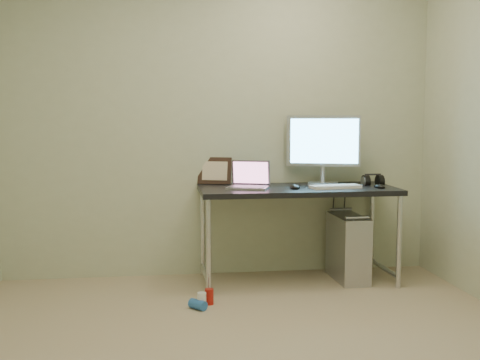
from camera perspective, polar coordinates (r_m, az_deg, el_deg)
name	(u,v)px	position (r m, az deg, el deg)	size (l,w,h in m)	color
floor	(253,355)	(3.42, 1.26, -16.23)	(3.50, 3.50, 0.00)	tan
wall_back	(220,123)	(4.91, -1.95, 5.47)	(3.50, 0.02, 2.50)	beige
desk	(297,198)	(4.71, 5.45, -1.67)	(1.52, 0.67, 0.75)	black
tower_computer	(348,248)	(4.89, 10.20, -6.33)	(0.23, 0.50, 0.55)	#B2B2B6
cable_a	(332,224)	(5.12, 8.69, -4.14)	(0.01, 0.01, 0.70)	black
cable_b	(343,226)	(5.13, 9.72, -4.36)	(0.01, 0.01, 0.72)	black
can_red	(209,297)	(4.25, -2.94, -10.98)	(0.06, 0.06, 0.11)	red
can_white	(202,301)	(4.16, -3.65, -11.35)	(0.06, 0.06, 0.11)	white
can_blue	(198,305)	(4.15, -4.02, -11.70)	(0.07, 0.07, 0.12)	blue
laptop	(249,182)	(4.63, 0.86, -0.16)	(0.37, 0.34, 0.21)	silver
monitor	(323,144)	(4.90, 7.92, 3.38)	(0.58, 0.24, 0.56)	silver
keyboard	(335,187)	(4.67, 9.04, -0.63)	(0.39, 0.13, 0.02)	white
mouse_right	(380,186)	(4.76, 13.10, -0.51)	(0.07, 0.11, 0.04)	black
mouse_left	(295,186)	(4.60, 5.23, -0.57)	(0.08, 0.12, 0.04)	black
headphones	(373,181)	(4.96, 12.48, -0.10)	(0.18, 0.11, 0.11)	black
picture_frame	(215,171)	(4.90, -2.42, 0.89)	(0.27, 0.03, 0.22)	black
webcam	(248,174)	(4.87, 0.78, 0.62)	(0.05, 0.04, 0.12)	silver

